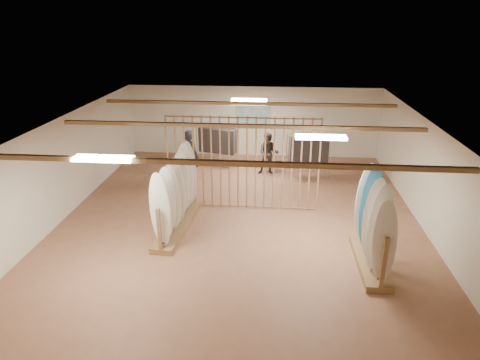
# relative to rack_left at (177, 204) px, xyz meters

# --- Properties ---
(floor) EXTENTS (12.00, 12.00, 0.00)m
(floor) POSITION_rel_rack_left_xyz_m (1.64, 0.65, -0.71)
(floor) COLOR #A06B4D
(floor) RESTS_ON ground
(ceiling) EXTENTS (12.00, 12.00, 0.00)m
(ceiling) POSITION_rel_rack_left_xyz_m (1.64, 0.65, 2.09)
(ceiling) COLOR #999891
(ceiling) RESTS_ON ground
(wall_back) EXTENTS (12.00, 0.00, 12.00)m
(wall_back) POSITION_rel_rack_left_xyz_m (1.64, 6.65, 0.69)
(wall_back) COLOR white
(wall_back) RESTS_ON ground
(wall_front) EXTENTS (12.00, 0.00, 12.00)m
(wall_front) POSITION_rel_rack_left_xyz_m (1.64, -5.35, 0.69)
(wall_front) COLOR white
(wall_front) RESTS_ON ground
(wall_left) EXTENTS (0.00, 12.00, 12.00)m
(wall_left) POSITION_rel_rack_left_xyz_m (-3.36, 0.65, 0.69)
(wall_left) COLOR white
(wall_left) RESTS_ON ground
(wall_right) EXTENTS (0.00, 12.00, 12.00)m
(wall_right) POSITION_rel_rack_left_xyz_m (6.64, 0.65, 0.69)
(wall_right) COLOR white
(wall_right) RESTS_ON ground
(ceiling_slats) EXTENTS (9.50, 6.12, 0.10)m
(ceiling_slats) POSITION_rel_rack_left_xyz_m (1.64, 0.65, 2.01)
(ceiling_slats) COLOR olive
(ceiling_slats) RESTS_ON ground
(light_panels) EXTENTS (1.20, 0.35, 0.06)m
(light_panels) POSITION_rel_rack_left_xyz_m (1.64, 0.65, 2.03)
(light_panels) COLOR white
(light_panels) RESTS_ON ground
(bamboo_partition) EXTENTS (4.45, 0.05, 2.78)m
(bamboo_partition) POSITION_rel_rack_left_xyz_m (1.64, 1.45, 0.69)
(bamboo_partition) COLOR #AC7C53
(bamboo_partition) RESTS_ON ground
(poster) EXTENTS (1.40, 0.03, 0.90)m
(poster) POSITION_rel_rack_left_xyz_m (1.64, 6.63, 0.89)
(poster) COLOR #3597BB
(poster) RESTS_ON ground
(rack_left) EXTENTS (0.77, 2.98, 2.06)m
(rack_left) POSITION_rel_rack_left_xyz_m (0.00, 0.00, 0.00)
(rack_left) COLOR olive
(rack_left) RESTS_ON floor
(rack_right) EXTENTS (0.61, 2.28, 2.17)m
(rack_right) POSITION_rel_rack_left_xyz_m (4.85, -1.43, 0.03)
(rack_right) COLOR olive
(rack_right) RESTS_ON floor
(clothing_rack_a) EXTENTS (1.46, 0.74, 1.61)m
(clothing_rack_a) POSITION_rel_rack_left_xyz_m (0.42, 5.00, 0.34)
(clothing_rack_a) COLOR silver
(clothing_rack_a) RESTS_ON floor
(clothing_rack_b) EXTENTS (1.43, 0.63, 1.56)m
(clothing_rack_b) POSITION_rel_rack_left_xyz_m (3.74, 4.19, 0.31)
(clothing_rack_b) COLOR silver
(clothing_rack_b) RESTS_ON floor
(shopper_a) EXTENTS (0.90, 0.78, 2.07)m
(shopper_a) POSITION_rel_rack_left_xyz_m (-0.32, 3.47, 0.33)
(shopper_a) COLOR #23252A
(shopper_a) RESTS_ON floor
(shopper_b) EXTENTS (0.86, 0.68, 1.75)m
(shopper_b) POSITION_rel_rack_left_xyz_m (2.34, 4.44, 0.16)
(shopper_b) COLOR #332B27
(shopper_b) RESTS_ON floor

